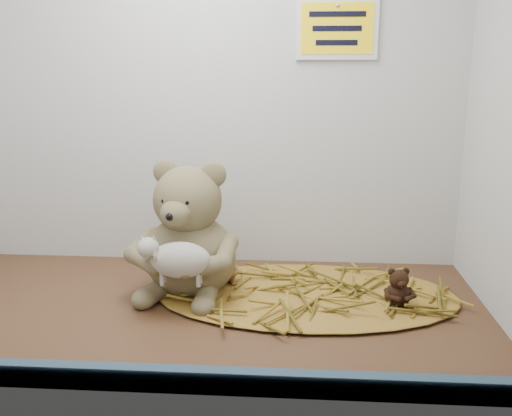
# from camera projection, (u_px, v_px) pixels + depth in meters

# --- Properties ---
(alcove_shell) EXTENTS (1.20, 0.60, 0.90)m
(alcove_shell) POSITION_uv_depth(u_px,v_px,m) (187.00, 77.00, 1.11)
(alcove_shell) COLOR #3D2415
(alcove_shell) RESTS_ON ground
(front_rail) EXTENTS (1.19, 0.02, 0.04)m
(front_rail) POSITION_uv_depth(u_px,v_px,m) (149.00, 378.00, 0.85)
(front_rail) COLOR #355366
(front_rail) RESTS_ON shelf_floor
(straw_bed) EXTENTS (0.63, 0.37, 0.01)m
(straw_bed) POSITION_uv_depth(u_px,v_px,m) (306.00, 294.00, 1.19)
(straw_bed) COLOR olive
(straw_bed) RESTS_ON shelf_floor
(main_teddy) EXTENTS (0.27, 0.28, 0.29)m
(main_teddy) POSITION_uv_depth(u_px,v_px,m) (190.00, 229.00, 1.18)
(main_teddy) COLOR #897A54
(main_teddy) RESTS_ON shelf_floor
(toy_lamb) EXTENTS (0.15, 0.09, 0.10)m
(toy_lamb) POSITION_uv_depth(u_px,v_px,m) (180.00, 260.00, 1.09)
(toy_lamb) COLOR beige
(toy_lamb) RESTS_ON main_teddy
(mini_teddy_tan) EXTENTS (0.08, 0.08, 0.08)m
(mini_teddy_tan) POSITION_uv_depth(u_px,v_px,m) (224.00, 263.00, 1.24)
(mini_teddy_tan) COLOR brown
(mini_teddy_tan) RESTS_ON straw_bed
(mini_teddy_brown) EXTENTS (0.07, 0.08, 0.08)m
(mini_teddy_brown) POSITION_uv_depth(u_px,v_px,m) (398.00, 286.00, 1.12)
(mini_teddy_brown) COLOR black
(mini_teddy_brown) RESTS_ON straw_bed
(wall_sign) EXTENTS (0.16, 0.01, 0.11)m
(wall_sign) POSITION_uv_depth(u_px,v_px,m) (337.00, 29.00, 1.26)
(wall_sign) COLOR yellow
(wall_sign) RESTS_ON back_wall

